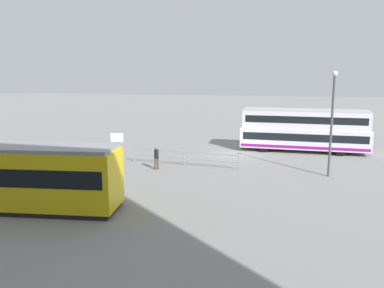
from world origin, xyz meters
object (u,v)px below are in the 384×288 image
(pedestrian_near_railing, at_px, (156,156))
(info_sign, at_px, (117,142))
(double_decker_bus, at_px, (304,130))
(street_lamp, at_px, (332,116))

(pedestrian_near_railing, relative_size, info_sign, 0.65)
(double_decker_bus, bearing_deg, info_sign, 29.22)
(info_sign, xyz_separation_m, street_lamp, (-15.28, 0.35, 2.37))
(double_decker_bus, xyz_separation_m, pedestrian_near_railing, (10.97, 8.68, -0.96))
(info_sign, bearing_deg, pedestrian_near_railing, 167.69)
(pedestrian_near_railing, xyz_separation_m, info_sign, (3.27, -0.71, 0.80))
(pedestrian_near_railing, bearing_deg, info_sign, -12.31)
(double_decker_bus, relative_size, street_lamp, 1.56)
(info_sign, bearing_deg, street_lamp, 178.69)
(double_decker_bus, bearing_deg, street_lamp, 97.14)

